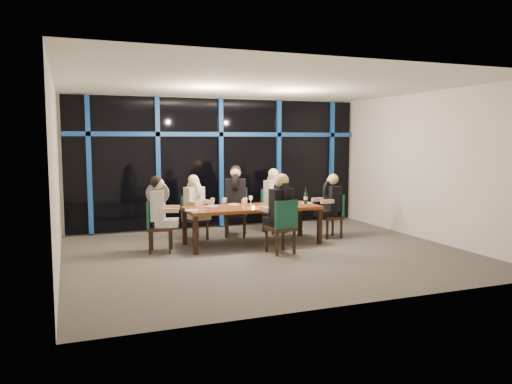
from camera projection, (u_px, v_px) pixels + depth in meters
room at (268, 140)px, 8.79m from camera, size 7.04×7.00×3.02m
window_wall at (221, 161)px, 11.57m from camera, size 6.86×0.43×2.94m
dining_table at (252, 210)px, 9.67m from camera, size 2.60×1.00×0.75m
chair_far_left at (193, 215)px, 10.15m from camera, size 0.55×0.55×0.91m
chair_far_mid at (236, 209)px, 10.59m from camera, size 0.62×0.62×1.02m
chair_far_right at (273, 208)px, 10.98m from camera, size 0.53×0.53×0.96m
chair_end_left at (156, 223)px, 9.03m from camera, size 0.54×0.54×0.95m
chair_end_right at (334, 213)px, 10.41m from camera, size 0.44×0.44×0.91m
chair_near_mid at (283, 224)px, 8.86m from camera, size 0.52×0.52×0.98m
diner_far_left at (195, 198)px, 10.06m from camera, size 0.56×0.62×0.89m
diner_far_mid at (235, 191)px, 10.46m from camera, size 0.63×0.70×0.99m
diner_far_right at (275, 191)px, 10.88m from camera, size 0.53×0.64×0.94m
diner_end_left at (160, 203)px, 9.00m from camera, size 0.64×0.55×0.92m
diner_end_right at (331, 196)px, 10.34m from camera, size 0.57×0.46×0.88m
diner_near_mid at (281, 202)px, 8.90m from camera, size 0.52×0.64×0.95m
plate_far_left at (212, 206)px, 9.65m from camera, size 0.24×0.24×0.01m
plate_far_mid at (234, 204)px, 9.92m from camera, size 0.24×0.24×0.01m
plate_far_right at (290, 201)px, 10.42m from camera, size 0.24×0.24×0.01m
plate_end_left at (191, 210)px, 9.06m from camera, size 0.24×0.24×0.01m
plate_end_right at (307, 203)px, 10.13m from camera, size 0.24×0.24×0.01m
plate_near_mid at (265, 208)px, 9.40m from camera, size 0.24×0.24×0.01m
wine_bottle at (306, 198)px, 10.02m from camera, size 0.07×0.07×0.33m
water_pitcher at (291, 200)px, 9.74m from camera, size 0.13×0.11×0.21m
tea_light at (253, 207)px, 9.43m from camera, size 0.05×0.05×0.03m
wine_glass_a at (243, 202)px, 9.37m from camera, size 0.07×0.07×0.17m
wine_glass_b at (251, 198)px, 9.81m from camera, size 0.07×0.07×0.19m
wine_glass_c at (273, 199)px, 9.75m from camera, size 0.07×0.07×0.19m
wine_glass_d at (213, 201)px, 9.38m from camera, size 0.08×0.08×0.19m
wine_glass_e at (293, 198)px, 10.10m from camera, size 0.06×0.06×0.16m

